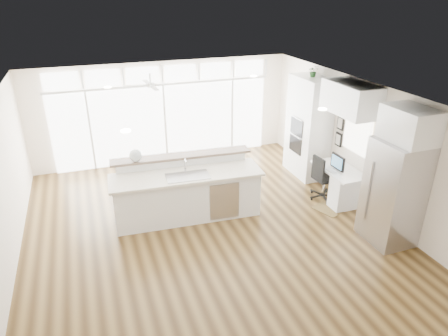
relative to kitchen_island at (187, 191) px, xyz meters
name	(u,v)px	position (x,y,z in m)	size (l,w,h in m)	color
floor	(210,232)	(0.25, -0.72, -0.62)	(7.00, 8.00, 0.02)	#422D14
ceiling	(208,99)	(0.25, -0.72, 2.09)	(7.00, 8.00, 0.02)	silver
wall_back	(164,112)	(0.25, 3.28, 0.74)	(7.00, 0.04, 2.70)	white
wall_front	(334,331)	(0.25, -4.72, 0.74)	(7.00, 0.04, 2.70)	white
wall_right	(366,147)	(3.75, -0.72, 0.74)	(0.04, 8.00, 2.70)	white
glass_wall	(165,123)	(0.25, 3.22, 0.44)	(5.80, 0.06, 2.08)	white
transom_row	(162,74)	(0.25, 3.22, 1.77)	(5.90, 0.06, 0.40)	white
desk_window	(357,134)	(3.71, -0.42, 0.94)	(0.04, 0.85, 0.85)	white
ceiling_fan	(150,81)	(-0.25, 2.08, 1.87)	(1.16, 1.16, 0.32)	silver
recessed_lights	(205,97)	(0.25, -0.52, 2.07)	(3.40, 3.00, 0.02)	white
oven_cabinet	(308,127)	(3.42, 1.08, 0.64)	(0.64, 1.20, 2.50)	white
desk_nook	(338,184)	(3.38, -0.42, -0.23)	(0.72, 1.30, 0.76)	white
upper_cabinets	(351,98)	(3.42, -0.42, 1.74)	(0.64, 1.30, 0.64)	white
refrigerator	(393,193)	(3.36, -2.07, 0.39)	(0.76, 0.90, 2.00)	#B0B0B5
fridge_cabinet	(410,125)	(3.42, -2.07, 1.69)	(0.64, 0.90, 0.60)	white
framed_photos	(340,131)	(3.71, 0.20, 0.79)	(0.06, 0.22, 0.80)	black
kitchen_island	(187,191)	(0.00, 0.00, 0.00)	(3.07, 1.16, 1.22)	white
rug	(333,207)	(3.12, -0.70, -0.61)	(0.81, 0.59, 0.01)	#3D2B13
office_chair	(325,178)	(3.13, -0.26, -0.09)	(0.54, 0.50, 1.03)	black
fishbowl	(136,155)	(-0.92, 0.46, 0.74)	(0.26, 0.26, 0.26)	silver
monitor	(338,162)	(3.30, -0.42, 0.33)	(0.07, 0.44, 0.36)	black
keyboard	(330,170)	(3.13, -0.42, 0.16)	(0.11, 0.29, 0.01)	silver
potted_plant	(313,72)	(3.42, 1.08, 1.99)	(0.24, 0.27, 0.21)	#295D27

